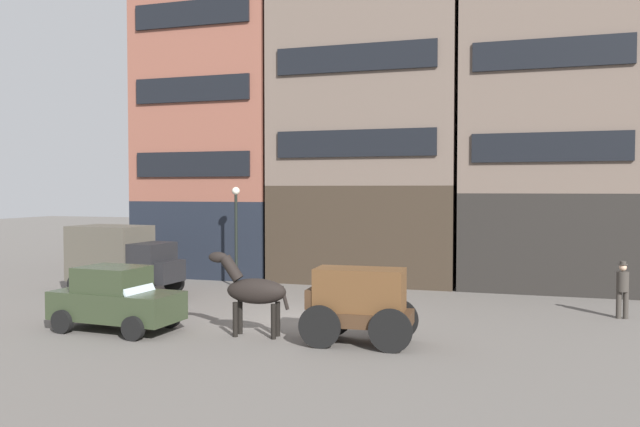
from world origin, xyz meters
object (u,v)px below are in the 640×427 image
(pedestrian_officer, at_px, (623,287))
(fire_hydrant_curbside, at_px, (343,284))
(cargo_wagon, at_px, (358,300))
(draft_horse, at_px, (253,290))
(delivery_truck_near, at_px, (123,257))
(sedan_dark, at_px, (116,299))
(streetlamp_curbside, at_px, (236,222))

(pedestrian_officer, relative_size, fire_hydrant_curbside, 2.16)
(cargo_wagon, xyz_separation_m, draft_horse, (-2.95, -0.00, 0.12))
(pedestrian_officer, xyz_separation_m, fire_hydrant_curbside, (-9.46, 1.67, -0.55))
(delivery_truck_near, bearing_deg, draft_horse, -33.34)
(draft_horse, xyz_separation_m, fire_hydrant_curbside, (0.61, 7.22, -0.84))
(draft_horse, bearing_deg, fire_hydrant_curbside, 85.15)
(pedestrian_officer, bearing_deg, sedan_dark, -156.78)
(delivery_truck_near, height_order, pedestrian_officer, delivery_truck_near)
(draft_horse, bearing_deg, streetlamp_curbside, 117.51)
(delivery_truck_near, relative_size, sedan_dark, 1.18)
(cargo_wagon, bearing_deg, sedan_dark, -175.94)
(sedan_dark, height_order, streetlamp_curbside, streetlamp_curbside)
(cargo_wagon, bearing_deg, delivery_truck_near, 154.73)
(cargo_wagon, height_order, draft_horse, draft_horse)
(delivery_truck_near, xyz_separation_m, sedan_dark, (3.48, -5.42, -0.51))
(draft_horse, xyz_separation_m, delivery_truck_near, (-7.49, 4.93, 0.15))
(delivery_truck_near, distance_m, streetlamp_curbside, 4.65)
(draft_horse, distance_m, sedan_dark, 4.07)
(pedestrian_officer, bearing_deg, fire_hydrant_curbside, 170.00)
(streetlamp_curbside, bearing_deg, fire_hydrant_curbside, -7.45)
(sedan_dark, relative_size, pedestrian_officer, 2.12)
(cargo_wagon, bearing_deg, streetlamp_curbside, 131.91)
(draft_horse, xyz_separation_m, sedan_dark, (-4.02, -0.49, -0.36))
(cargo_wagon, relative_size, fire_hydrant_curbside, 3.57)
(draft_horse, xyz_separation_m, streetlamp_curbside, (-4.08, 7.83, 1.40))
(cargo_wagon, xyz_separation_m, sedan_dark, (-6.97, -0.49, -0.23))
(pedestrian_officer, bearing_deg, delivery_truck_near, -177.98)
(streetlamp_curbside, bearing_deg, cargo_wagon, -48.09)
(draft_horse, bearing_deg, sedan_dark, -173.01)
(cargo_wagon, xyz_separation_m, pedestrian_officer, (7.12, 5.55, -0.17))
(draft_horse, distance_m, fire_hydrant_curbside, 7.29)
(cargo_wagon, bearing_deg, draft_horse, -179.96)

